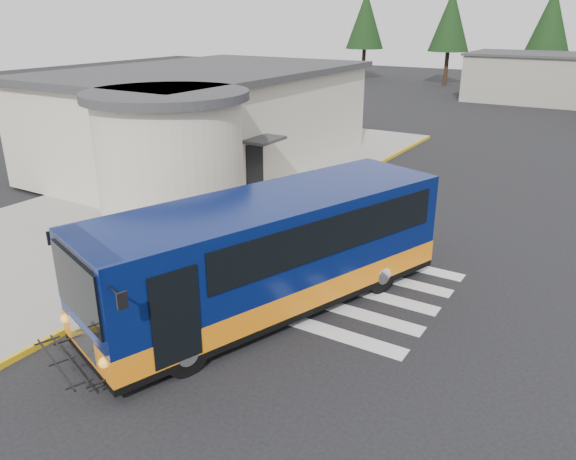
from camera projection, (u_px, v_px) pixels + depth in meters
The scene contains 9 objects.
ground at pixel (335, 272), 17.29m from camera, with size 140.00×140.00×0.00m, color black.
sidewalk at pixel (196, 191), 24.86m from camera, with size 10.00×34.00×0.15m, color gray.
curb_strip at pixel (291, 211), 22.42m from camera, with size 0.12×34.00×0.16m, color gold.
station_building at pixel (203, 121), 27.17m from camera, with size 12.70×18.70×4.80m.
crosswalk at pixel (308, 277), 16.90m from camera, with size 8.00×5.35×0.01m.
transit_bus at pixel (270, 257), 14.71m from camera, with size 6.49×11.15×3.07m.
pedestrian_a at pixel (152, 213), 19.24m from camera, with size 0.66×0.43×1.80m, color black.
pedestrian_b at pixel (191, 208), 19.75m from camera, with size 0.86×0.67×1.76m, color black.
bollard at pixel (135, 267), 15.77m from camera, with size 0.10×0.10×1.24m, color black.
Camera 1 is at (7.01, -14.09, 7.42)m, focal length 35.00 mm.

